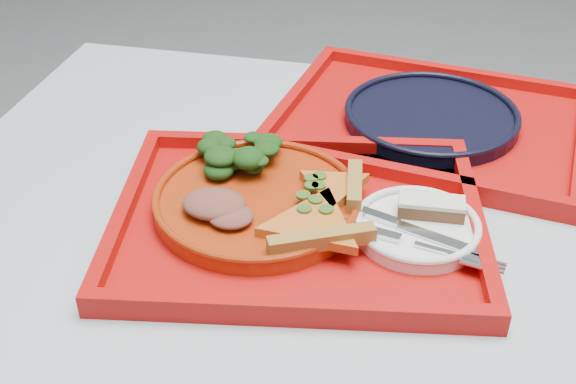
{
  "coord_description": "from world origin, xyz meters",
  "views": [
    {
      "loc": [
        -0.15,
        -0.77,
        1.3
      ],
      "look_at": [
        -0.31,
        -0.04,
        0.78
      ],
      "focal_mm": 45.0,
      "sensor_mm": 36.0,
      "label": 1
    }
  ],
  "objects_px": {
    "dinner_plate": "(257,203)",
    "navy_plate": "(431,118)",
    "tray_far": "(430,126)",
    "tray_main": "(298,223)",
    "dessert_bar": "(431,207)"
  },
  "relations": [
    {
      "from": "dinner_plate",
      "to": "dessert_bar",
      "type": "height_order",
      "value": "dessert_bar"
    },
    {
      "from": "tray_main",
      "to": "navy_plate",
      "type": "distance_m",
      "value": 0.32
    },
    {
      "from": "tray_main",
      "to": "dinner_plate",
      "type": "height_order",
      "value": "dinner_plate"
    },
    {
      "from": "tray_far",
      "to": "dinner_plate",
      "type": "bearing_deg",
      "value": -118.16
    },
    {
      "from": "dinner_plate",
      "to": "navy_plate",
      "type": "distance_m",
      "value": 0.34
    },
    {
      "from": "dinner_plate",
      "to": "navy_plate",
      "type": "xyz_separation_m",
      "value": [
        0.2,
        0.27,
        -0.0
      ]
    },
    {
      "from": "tray_main",
      "to": "navy_plate",
      "type": "height_order",
      "value": "navy_plate"
    },
    {
      "from": "tray_far",
      "to": "tray_main",
      "type": "bearing_deg",
      "value": -109.04
    },
    {
      "from": "tray_far",
      "to": "dessert_bar",
      "type": "distance_m",
      "value": 0.26
    },
    {
      "from": "tray_main",
      "to": "navy_plate",
      "type": "bearing_deg",
      "value": 53.46
    },
    {
      "from": "tray_far",
      "to": "navy_plate",
      "type": "height_order",
      "value": "navy_plate"
    },
    {
      "from": "dinner_plate",
      "to": "navy_plate",
      "type": "bearing_deg",
      "value": 53.35
    },
    {
      "from": "dinner_plate",
      "to": "tray_far",
      "type": "bearing_deg",
      "value": 53.35
    },
    {
      "from": "navy_plate",
      "to": "dessert_bar",
      "type": "xyz_separation_m",
      "value": [
        0.01,
        -0.26,
        0.02
      ]
    },
    {
      "from": "navy_plate",
      "to": "dessert_bar",
      "type": "bearing_deg",
      "value": -87.17
    }
  ]
}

